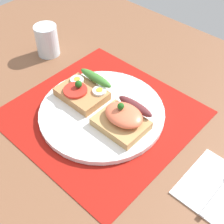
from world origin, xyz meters
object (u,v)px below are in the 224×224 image
at_px(napkin, 216,187).
at_px(sandwich_egg_tomato, 84,90).
at_px(drinking_glass, 47,40).
at_px(plate, 102,112).
at_px(fork, 223,188).
at_px(sandwich_salmon, 123,118).

bearing_deg(napkin, sandwich_egg_tomato, 179.68).
distance_m(sandwich_egg_tomato, drinking_glass, 0.21).
xyz_separation_m(napkin, drinking_glass, (-0.54, 0.06, 0.04)).
bearing_deg(sandwich_egg_tomato, plate, -7.96).
bearing_deg(napkin, fork, 20.11).
relative_size(fork, drinking_glass, 1.62).
height_order(plate, napkin, plate).
xyz_separation_m(sandwich_egg_tomato, fork, (0.35, 0.00, -0.02)).
distance_m(sandwich_salmon, drinking_glass, 0.34).
bearing_deg(drinking_glass, napkin, -6.64).
bearing_deg(drinking_glass, fork, -6.16).
relative_size(sandwich_salmon, napkin, 0.79).
xyz_separation_m(fork, drinking_glass, (-0.55, 0.06, 0.03)).
relative_size(napkin, drinking_glass, 1.58).
xyz_separation_m(sandwich_salmon, drinking_glass, (-0.33, 0.07, 0.01)).
relative_size(plate, drinking_glass, 3.32).
height_order(sandwich_salmon, fork, sandwich_salmon).
bearing_deg(napkin, sandwich_salmon, -177.93).
distance_m(plate, napkin, 0.28).
distance_m(sandwich_egg_tomato, napkin, 0.34).
height_order(plate, sandwich_egg_tomato, sandwich_egg_tomato).
bearing_deg(sandwich_egg_tomato, napkin, -0.32).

